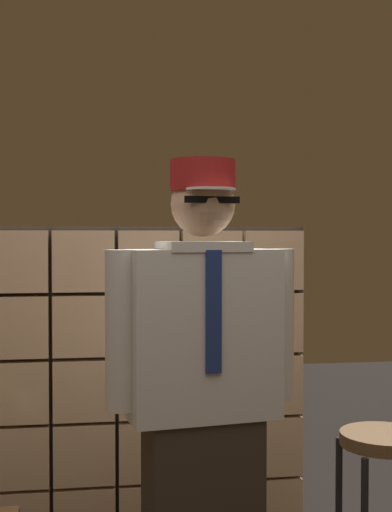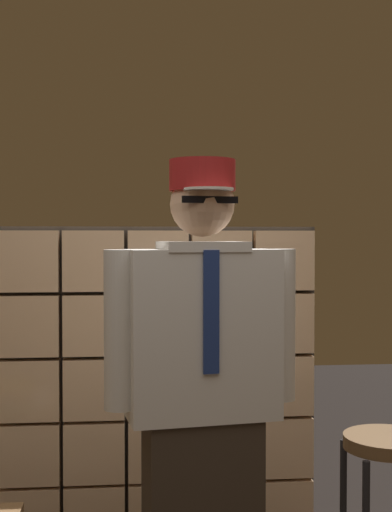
# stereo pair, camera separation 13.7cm
# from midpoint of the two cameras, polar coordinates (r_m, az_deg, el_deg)

# --- Properties ---
(glass_block_wall) EXTENTS (1.59, 0.10, 1.59)m
(glass_block_wall) POSITION_cam_midpoint_polar(r_m,az_deg,el_deg) (3.50, -5.06, -10.69)
(glass_block_wall) COLOR #E0B78C
(glass_block_wall) RESTS_ON ground
(standing_person) EXTENTS (0.72, 0.34, 1.79)m
(standing_person) POSITION_cam_midpoint_polar(r_m,az_deg,el_deg) (2.57, -0.99, -11.52)
(standing_person) COLOR #382D23
(standing_person) RESTS_ON ground
(bar_stool) EXTENTS (0.34, 0.34, 0.76)m
(bar_stool) POSITION_cam_midpoint_polar(r_m,az_deg,el_deg) (2.89, 13.79, -17.62)
(bar_stool) COLOR brown
(bar_stool) RESTS_ON ground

